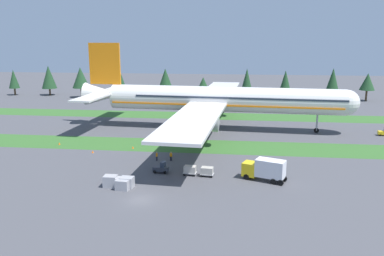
{
  "coord_description": "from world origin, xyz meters",
  "views": [
    {
      "loc": [
        13.18,
        -50.93,
        22.38
      ],
      "look_at": [
        4.03,
        28.85,
        4.0
      ],
      "focal_mm": 36.87,
      "sensor_mm": 36.0,
      "label": 1
    }
  ],
  "objects_px": {
    "airliner": "(214,99)",
    "taxiway_marker_2": "(133,147)",
    "uld_container_1": "(123,185)",
    "baggage_tug": "(161,168)",
    "catering_truck": "(265,169)",
    "cargo_dolly_lead": "(190,170)",
    "ground_crew_marshaller": "(171,156)",
    "cargo_dolly_second": "(207,171)",
    "uld_container_3": "(110,181)",
    "ground_crew_loader": "(157,156)",
    "uld_container_2": "(127,182)",
    "pushback_tractor": "(384,132)",
    "taxiway_marker_0": "(93,152)",
    "taxiway_marker_1": "(59,143)",
    "uld_container_0": "(114,182)"
  },
  "relations": [
    {
      "from": "cargo_dolly_lead",
      "to": "uld_container_3",
      "type": "xyz_separation_m",
      "value": [
        -11.53,
        -6.73,
        -0.03
      ]
    },
    {
      "from": "taxiway_marker_0",
      "to": "taxiway_marker_1",
      "type": "relative_size",
      "value": 0.93
    },
    {
      "from": "airliner",
      "to": "taxiway_marker_2",
      "type": "distance_m",
      "value": 26.58
    },
    {
      "from": "taxiway_marker_1",
      "to": "pushback_tractor",
      "type": "bearing_deg",
      "value": 12.74
    },
    {
      "from": "cargo_dolly_lead",
      "to": "taxiway_marker_2",
      "type": "relative_size",
      "value": 4.83
    },
    {
      "from": "ground_crew_marshaller",
      "to": "taxiway_marker_0",
      "type": "xyz_separation_m",
      "value": [
        -16.41,
        3.34,
        -0.69
      ]
    },
    {
      "from": "cargo_dolly_second",
      "to": "uld_container_2",
      "type": "xyz_separation_m",
      "value": [
        -11.81,
        -6.41,
        -0.09
      ]
    },
    {
      "from": "pushback_tractor",
      "to": "uld_container_2",
      "type": "bearing_deg",
      "value": 131.34
    },
    {
      "from": "catering_truck",
      "to": "taxiway_marker_1",
      "type": "bearing_deg",
      "value": 89.56
    },
    {
      "from": "airliner",
      "to": "pushback_tractor",
      "type": "xyz_separation_m",
      "value": [
        40.14,
        -2.79,
        -6.78
      ]
    },
    {
      "from": "ground_crew_loader",
      "to": "uld_container_3",
      "type": "distance_m",
      "value": 14.48
    },
    {
      "from": "taxiway_marker_1",
      "to": "airliner",
      "type": "bearing_deg",
      "value": 30.78
    },
    {
      "from": "uld_container_3",
      "to": "airliner",
      "type": "bearing_deg",
      "value": 72.13
    },
    {
      "from": "uld_container_1",
      "to": "baggage_tug",
      "type": "bearing_deg",
      "value": 62.13
    },
    {
      "from": "cargo_dolly_second",
      "to": "taxiway_marker_2",
      "type": "bearing_deg",
      "value": 54.0
    },
    {
      "from": "taxiway_marker_2",
      "to": "uld_container_0",
      "type": "bearing_deg",
      "value": -82.66
    },
    {
      "from": "cargo_dolly_lead",
      "to": "uld_container_0",
      "type": "xyz_separation_m",
      "value": [
        -10.97,
        -6.72,
        -0.16
      ]
    },
    {
      "from": "uld_container_1",
      "to": "taxiway_marker_1",
      "type": "bearing_deg",
      "value": 131.67
    },
    {
      "from": "pushback_tractor",
      "to": "ground_crew_loader",
      "type": "relative_size",
      "value": 1.54
    },
    {
      "from": "pushback_tractor",
      "to": "taxiway_marker_0",
      "type": "bearing_deg",
      "value": 112.83
    },
    {
      "from": "airliner",
      "to": "cargo_dolly_second",
      "type": "relative_size",
      "value": 35.69
    },
    {
      "from": "uld_container_2",
      "to": "uld_container_3",
      "type": "height_order",
      "value": "uld_container_3"
    },
    {
      "from": "cargo_dolly_second",
      "to": "taxiway_marker_0",
      "type": "height_order",
      "value": "cargo_dolly_second"
    },
    {
      "from": "catering_truck",
      "to": "uld_container_2",
      "type": "height_order",
      "value": "catering_truck"
    },
    {
      "from": "ground_crew_marshaller",
      "to": "ground_crew_loader",
      "type": "bearing_deg",
      "value": -149.04
    },
    {
      "from": "uld_container_1",
      "to": "taxiway_marker_1",
      "type": "relative_size",
      "value": 3.71
    },
    {
      "from": "airliner",
      "to": "uld_container_3",
      "type": "height_order",
      "value": "airliner"
    },
    {
      "from": "cargo_dolly_lead",
      "to": "ground_crew_marshaller",
      "type": "bearing_deg",
      "value": 37.51
    },
    {
      "from": "catering_truck",
      "to": "cargo_dolly_lead",
      "type": "bearing_deg",
      "value": 105.6
    },
    {
      "from": "ground_crew_marshaller",
      "to": "uld_container_0",
      "type": "height_order",
      "value": "ground_crew_marshaller"
    },
    {
      "from": "catering_truck",
      "to": "uld_container_3",
      "type": "relative_size",
      "value": 3.66
    },
    {
      "from": "cargo_dolly_second",
      "to": "ground_crew_loader",
      "type": "relative_size",
      "value": 1.35
    },
    {
      "from": "ground_crew_loader",
      "to": "uld_container_1",
      "type": "xyz_separation_m",
      "value": [
        -2.23,
        -14.69,
        -0.17
      ]
    },
    {
      "from": "cargo_dolly_second",
      "to": "uld_container_0",
      "type": "bearing_deg",
      "value": 121.07
    },
    {
      "from": "uld_container_1",
      "to": "taxiway_marker_2",
      "type": "distance_m",
      "value": 22.87
    },
    {
      "from": "catering_truck",
      "to": "uld_container_2",
      "type": "xyz_separation_m",
      "value": [
        -21.12,
        -5.46,
        -1.13
      ]
    },
    {
      "from": "cargo_dolly_second",
      "to": "uld_container_0",
      "type": "distance_m",
      "value": 15.27
    },
    {
      "from": "uld_container_2",
      "to": "uld_container_0",
      "type": "bearing_deg",
      "value": 179.78
    },
    {
      "from": "taxiway_marker_0",
      "to": "uld_container_0",
      "type": "bearing_deg",
      "value": -60.39
    },
    {
      "from": "cargo_dolly_second",
      "to": "catering_truck",
      "type": "relative_size",
      "value": 0.32
    },
    {
      "from": "cargo_dolly_second",
      "to": "taxiway_marker_0",
      "type": "distance_m",
      "value": 26.2
    },
    {
      "from": "catering_truck",
      "to": "uld_container_1",
      "type": "xyz_separation_m",
      "value": [
        -21.51,
        -6.36,
        -1.18
      ]
    },
    {
      "from": "catering_truck",
      "to": "pushback_tractor",
      "type": "bearing_deg",
      "value": -20.22
    },
    {
      "from": "airliner",
      "to": "uld_container_2",
      "type": "distance_m",
      "value": 43.62
    },
    {
      "from": "ground_crew_loader",
      "to": "taxiway_marker_1",
      "type": "height_order",
      "value": "ground_crew_loader"
    },
    {
      "from": "catering_truck",
      "to": "uld_container_0",
      "type": "height_order",
      "value": "catering_truck"
    },
    {
      "from": "airliner",
      "to": "uld_container_1",
      "type": "xyz_separation_m",
      "value": [
        -11.23,
        -42.61,
        -6.82
      ]
    },
    {
      "from": "taxiway_marker_0",
      "to": "uld_container_3",
      "type": "bearing_deg",
      "value": -61.81
    },
    {
      "from": "uld_container_1",
      "to": "catering_truck",
      "type": "bearing_deg",
      "value": 16.48
    },
    {
      "from": "catering_truck",
      "to": "ground_crew_marshaller",
      "type": "xyz_separation_m",
      "value": [
        -16.66,
        8.63,
        -1.01
      ]
    }
  ]
}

